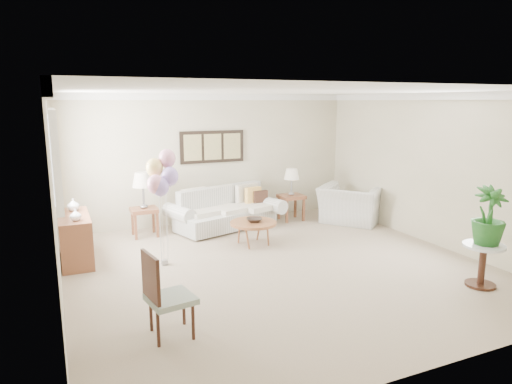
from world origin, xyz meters
The scene contains 18 objects.
ground_plane centered at (0.00, 0.00, 0.00)m, with size 6.00×6.00×0.00m, color tan.
room_shell centered at (-0.11, 0.09, 1.63)m, with size 6.04×6.04×2.60m.
wall_art_triptych centered at (0.00, 2.96, 1.55)m, with size 1.35×0.06×0.65m.
sofa centered at (0.04, 2.35, 0.31)m, with size 2.38×1.34×0.80m.
end_table_left centered at (-1.52, 2.43, 0.44)m, with size 0.49×0.44×0.53m.
end_table_right centered at (1.51, 2.36, 0.45)m, with size 0.49×0.45×0.54m.
lamp_left centered at (-1.52, 2.43, 1.04)m, with size 0.38×0.38×0.67m.
lamp_right centered at (1.51, 2.36, 0.96)m, with size 0.31×0.31×0.56m.
coffee_table centered at (0.10, 1.14, 0.38)m, with size 0.81×0.81×0.41m.
decor_bowl centered at (0.12, 1.12, 0.44)m, with size 0.27×0.27×0.07m, color #2E251F.
armchair centered at (2.52, 1.69, 0.38)m, with size 1.17×1.02×0.76m, color silver.
side_table centered at (2.18, -1.78, 0.44)m, with size 0.54×0.54×0.59m.
potted_plant centered at (2.22, -1.78, 0.98)m, with size 0.44×0.44×0.78m, color #19551B.
accent_chair centered at (-2.02, -1.38, 0.49)m, with size 0.52×0.52×0.93m.
credenza centered at (-2.76, 1.50, 0.37)m, with size 0.46×1.20×0.74m.
vase_white centered at (-2.74, 1.14, 0.83)m, with size 0.16×0.16×0.17m, color white.
vase_sage centered at (-2.74, 1.80, 0.84)m, with size 0.19×0.19×0.20m, color #BABABA.
balloon_cluster centered at (-1.54, 0.76, 1.39)m, with size 0.48×0.46×1.77m.
Camera 1 is at (-2.97, -5.85, 2.46)m, focal length 32.00 mm.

